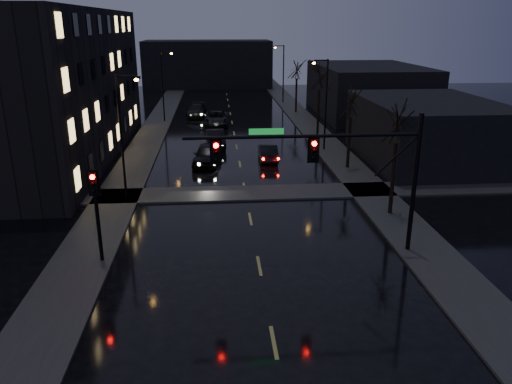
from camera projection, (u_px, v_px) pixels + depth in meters
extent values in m
plane|color=black|center=(281.00, 380.00, 16.10)|extent=(160.00, 160.00, 0.00)
cube|color=#2D2D2B|center=(148.00, 141.00, 48.45)|extent=(3.00, 140.00, 0.12)
cube|color=#2D2D2B|center=(320.00, 138.00, 49.76)|extent=(3.00, 140.00, 0.12)
cube|color=#2D2D2B|center=(246.00, 193.00, 33.54)|extent=(40.00, 3.00, 0.12)
cube|color=black|center=(38.00, 86.00, 41.20)|extent=(12.00, 30.00, 12.00)
cube|color=black|center=(428.00, 131.00, 41.02)|extent=(10.00, 14.00, 5.00)
cube|color=black|center=(368.00, 90.00, 61.73)|extent=(12.00, 18.00, 6.00)
cube|color=black|center=(208.00, 64.00, 88.18)|extent=(22.00, 10.00, 8.00)
cylinder|color=black|center=(414.00, 185.00, 24.05)|extent=(0.22, 0.22, 7.00)
cylinder|color=black|center=(303.00, 136.00, 22.82)|extent=(11.00, 0.16, 0.16)
cylinder|color=black|center=(397.00, 155.00, 23.49)|extent=(2.05, 0.10, 2.05)
cube|color=#0C591E|center=(266.00, 132.00, 22.61)|extent=(1.60, 0.04, 0.28)
cube|color=black|center=(216.00, 152.00, 22.72)|extent=(0.35, 0.28, 1.05)
sphere|color=#FF0705|center=(216.00, 146.00, 22.46)|extent=(0.22, 0.22, 0.22)
cube|color=black|center=(313.00, 150.00, 23.07)|extent=(0.35, 0.28, 1.05)
sphere|color=#FF0705|center=(314.00, 144.00, 22.81)|extent=(0.22, 0.22, 0.22)
cylinder|color=black|center=(98.00, 220.00, 23.30)|extent=(0.18, 0.18, 4.40)
cube|color=black|center=(94.00, 183.00, 22.72)|extent=(0.35, 0.28, 1.05)
sphere|color=#FF0705|center=(92.00, 177.00, 22.47)|extent=(0.22, 0.22, 0.22)
cylinder|color=black|center=(393.00, 180.00, 29.25)|extent=(0.24, 0.24, 4.40)
cylinder|color=black|center=(349.00, 143.00, 38.73)|extent=(0.24, 0.24, 4.12)
cylinder|color=black|center=(318.00, 113.00, 49.96)|extent=(0.24, 0.24, 4.68)
cylinder|color=black|center=(296.00, 96.00, 63.23)|extent=(0.24, 0.24, 4.29)
cylinder|color=black|center=(121.00, 139.00, 31.19)|extent=(0.16, 0.16, 8.00)
cylinder|color=black|center=(126.00, 76.00, 29.98)|extent=(1.20, 0.10, 0.10)
cube|color=black|center=(136.00, 77.00, 30.06)|extent=(0.50, 0.25, 0.15)
sphere|color=#FF9932|center=(136.00, 79.00, 30.09)|extent=(0.28, 0.28, 0.28)
cylinder|color=black|center=(163.00, 87.00, 56.67)|extent=(0.16, 0.16, 8.00)
cylinder|color=black|center=(166.00, 51.00, 55.46)|extent=(1.20, 0.10, 0.10)
cube|color=black|center=(171.00, 52.00, 55.54)|extent=(0.50, 0.25, 0.15)
sphere|color=#FF9932|center=(171.00, 53.00, 55.57)|extent=(0.28, 0.28, 0.28)
cylinder|color=black|center=(326.00, 106.00, 43.72)|extent=(0.16, 0.16, 8.00)
cylinder|color=black|center=(321.00, 60.00, 42.42)|extent=(1.20, 0.10, 0.10)
cube|color=black|center=(314.00, 61.00, 42.40)|extent=(0.50, 0.25, 0.15)
sphere|color=#FF9932|center=(314.00, 63.00, 42.43)|extent=(0.28, 0.28, 0.28)
cylinder|color=black|center=(283.00, 75.00, 70.14)|extent=(0.16, 0.16, 8.00)
cylinder|color=black|center=(280.00, 46.00, 68.84)|extent=(1.20, 0.10, 0.10)
cube|color=black|center=(275.00, 47.00, 68.82)|extent=(0.50, 0.25, 0.15)
sphere|color=#FF9932|center=(275.00, 47.00, 68.85)|extent=(0.28, 0.28, 0.28)
imported|color=black|center=(207.00, 155.00, 40.28)|extent=(2.57, 5.08, 1.66)
imported|color=black|center=(215.00, 139.00, 45.94)|extent=(1.92, 4.85, 1.57)
imported|color=black|center=(216.00, 118.00, 55.80)|extent=(2.69, 5.67, 1.57)
imported|color=black|center=(197.00, 111.00, 60.92)|extent=(2.52, 5.34, 1.51)
imported|color=black|center=(268.00, 152.00, 41.56)|extent=(1.56, 4.19, 1.37)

